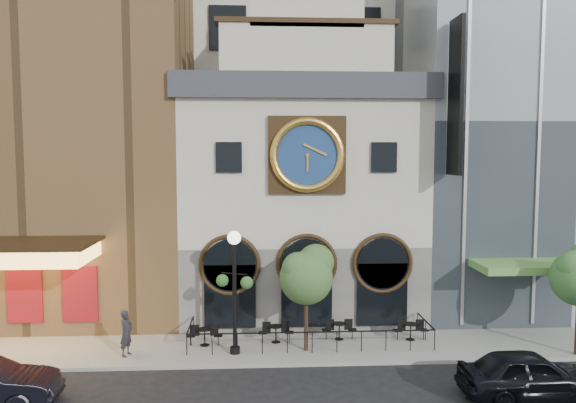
# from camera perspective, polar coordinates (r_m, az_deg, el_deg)

# --- Properties ---
(ground) EXTENTS (120.00, 120.00, 0.00)m
(ground) POSITION_cam_1_polar(r_m,az_deg,el_deg) (23.71, 2.76, -16.43)
(ground) COLOR black
(ground) RESTS_ON ground
(sidewalk) EXTENTS (44.00, 5.00, 0.15)m
(sidewalk) POSITION_cam_1_polar(r_m,az_deg,el_deg) (26.02, 2.18, -14.28)
(sidewalk) COLOR gray
(sidewalk) RESTS_ON ground
(clock_building) EXTENTS (12.60, 8.78, 18.65)m
(clock_building) POSITION_cam_1_polar(r_m,az_deg,el_deg) (29.95, 1.27, 1.19)
(clock_building) COLOR #605E5B
(clock_building) RESTS_ON ground
(theater_building) EXTENTS (14.00, 15.60, 25.00)m
(theater_building) POSITION_cam_1_polar(r_m,az_deg,el_deg) (33.90, -21.96, 11.28)
(theater_building) COLOR brown
(theater_building) RESTS_ON ground
(retail_building) EXTENTS (14.00, 14.40, 20.00)m
(retail_building) POSITION_cam_1_polar(r_m,az_deg,el_deg) (35.47, 22.57, 6.97)
(retail_building) COLOR gray
(retail_building) RESTS_ON ground
(cafe_railing) EXTENTS (10.60, 2.60, 0.90)m
(cafe_railing) POSITION_cam_1_polar(r_m,az_deg,el_deg) (25.85, 2.18, -13.18)
(cafe_railing) COLOR black
(cafe_railing) RESTS_ON sidewalk
(bistro_0) EXTENTS (1.58, 0.68, 0.90)m
(bistro_0) POSITION_cam_1_polar(r_m,az_deg,el_deg) (25.72, -8.47, -13.30)
(bistro_0) COLOR black
(bistro_0) RESTS_ON sidewalk
(bistro_1) EXTENTS (1.58, 0.68, 0.90)m
(bistro_1) POSITION_cam_1_polar(r_m,az_deg,el_deg) (25.86, -1.24, -13.15)
(bistro_1) COLOR black
(bistro_1) RESTS_ON sidewalk
(bistro_2) EXTENTS (1.58, 0.68, 0.90)m
(bistro_2) POSITION_cam_1_polar(r_m,az_deg,el_deg) (26.33, 5.23, -12.83)
(bistro_2) COLOR black
(bistro_2) RESTS_ON sidewalk
(bistro_3) EXTENTS (1.58, 0.68, 0.90)m
(bistro_3) POSITION_cam_1_polar(r_m,az_deg,el_deg) (26.76, 12.34, -12.63)
(bistro_3) COLOR black
(bistro_3) RESTS_ON sidewalk
(car_right) EXTENTS (5.00, 2.05, 1.70)m
(car_right) POSITION_cam_1_polar(r_m,az_deg,el_deg) (22.37, 23.40, -15.83)
(car_right) COLOR black
(car_right) RESTS_ON ground
(pedestrian) EXTENTS (0.68, 0.82, 1.94)m
(pedestrian) POSITION_cam_1_polar(r_m,az_deg,el_deg) (25.06, -16.10, -12.71)
(pedestrian) COLOR black
(pedestrian) RESTS_ON sidewalk
(lamppost) EXTENTS (1.58, 1.01, 5.25)m
(lamppost) POSITION_cam_1_polar(r_m,az_deg,el_deg) (23.88, -5.47, -7.76)
(lamppost) COLOR black
(lamppost) RESTS_ON sidewalk
(tree_left) EXTENTS (2.38, 2.29, 4.59)m
(tree_left) POSITION_cam_1_polar(r_m,az_deg,el_deg) (24.17, 1.95, -7.31)
(tree_left) COLOR #382619
(tree_left) RESTS_ON sidewalk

